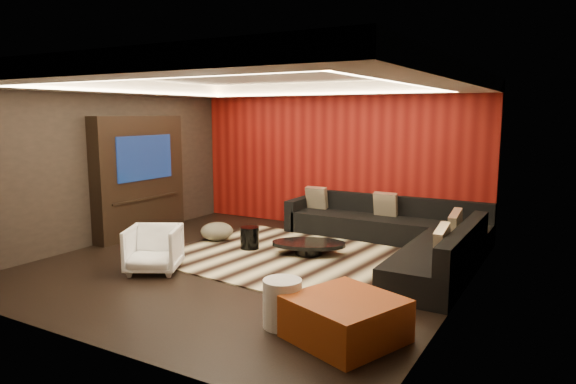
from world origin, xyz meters
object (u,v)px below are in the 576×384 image
Objects in this scene: drum_stool at (250,238)px; armchair at (154,249)px; coffee_table at (309,248)px; orange_ottoman at (345,319)px; white_side_table at (282,303)px; sectional_sofa at (403,236)px.

armchair reaches higher than drum_stool.
coffee_table is at bearing 22.24° from armchair.
orange_ottoman is 1.33× the size of armchair.
white_side_table is (2.05, -2.41, 0.06)m from drum_stool.
orange_ottoman is 3.34m from armchair.
armchair reaches higher than coffee_table.
white_side_table is at bearing -49.65° from drum_stool.
coffee_table is 3.22× the size of drum_stool.
coffee_table is 2.41m from armchair.
sectional_sofa reaches higher than drum_stool.
coffee_table is 1.56m from sectional_sofa.
orange_ottoman reaches higher than coffee_table.
drum_stool is at bearing -152.96° from sectional_sofa.
orange_ottoman is at bearing -40.67° from drum_stool.
sectional_sofa reaches higher than orange_ottoman.
armchair is at bearing -134.31° from sectional_sofa.
orange_ottoman is at bearing -55.68° from coffee_table.
sectional_sofa is (1.23, 0.95, 0.14)m from coffee_table.
white_side_table is at bearing -176.24° from orange_ottoman.
drum_stool is 3.16m from white_side_table.
sectional_sofa reaches higher than coffee_table.
drum_stool is (-1.01, -0.19, 0.08)m from coffee_table.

